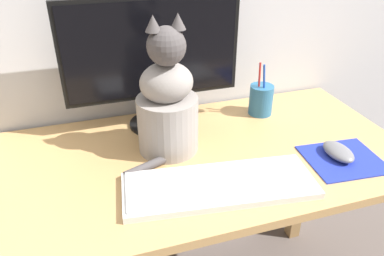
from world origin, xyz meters
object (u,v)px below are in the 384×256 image
(pen_cup, at_px, (261,100))
(monitor, at_px, (153,57))
(keyboard, at_px, (219,185))
(computer_mouse_right, at_px, (338,152))
(cat, at_px, (167,104))

(pen_cup, bearing_deg, monitor, 175.37)
(keyboard, distance_m, computer_mouse_right, 0.37)
(monitor, relative_size, computer_mouse_right, 4.86)
(cat, bearing_deg, pen_cup, 17.84)
(monitor, xyz_separation_m, keyboard, (0.08, -0.37, -0.22))
(monitor, bearing_deg, computer_mouse_right, -37.34)
(keyboard, xyz_separation_m, cat, (-0.07, 0.22, 0.13))
(monitor, height_order, keyboard, monitor)
(keyboard, bearing_deg, pen_cup, 57.63)
(computer_mouse_right, bearing_deg, pen_cup, 105.64)
(keyboard, bearing_deg, computer_mouse_right, 11.67)
(keyboard, xyz_separation_m, pen_cup, (0.28, 0.34, 0.04))
(cat, distance_m, pen_cup, 0.38)
(computer_mouse_right, xyz_separation_m, cat, (-0.44, 0.19, 0.12))
(monitor, xyz_separation_m, pen_cup, (0.36, -0.03, -0.18))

